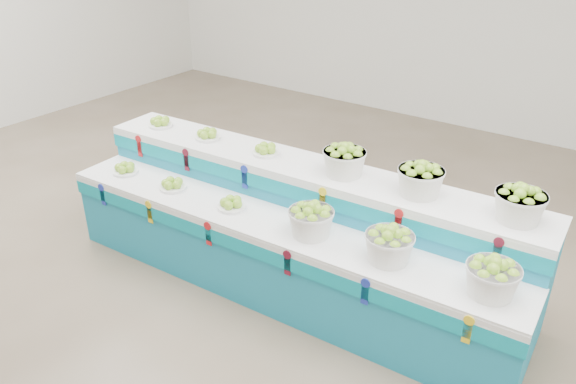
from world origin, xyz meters
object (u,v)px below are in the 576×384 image
Objects in this scene: basket_lower_left at (311,220)px; plate_upper_mid at (207,134)px; basket_upper_right at (520,204)px; display_stand at (288,230)px.

plate_upper_mid reaches higher than basket_lower_left.
display_stand is at bearing -168.94° from basket_upper_right.
basket_lower_left is at bearing -34.36° from display_stand.
basket_upper_right is (1.68, 0.33, 0.64)m from display_stand.
display_stand is 1.21m from plate_upper_mid.
basket_upper_right is at bearing 23.30° from basket_lower_left.
plate_upper_mid is 2.74m from basket_upper_right.
plate_upper_mid is at bearing -177.33° from basket_upper_right.
basket_lower_left is 1.51m from plate_upper_mid.
plate_upper_mid is (-1.05, 0.20, 0.56)m from display_stand.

